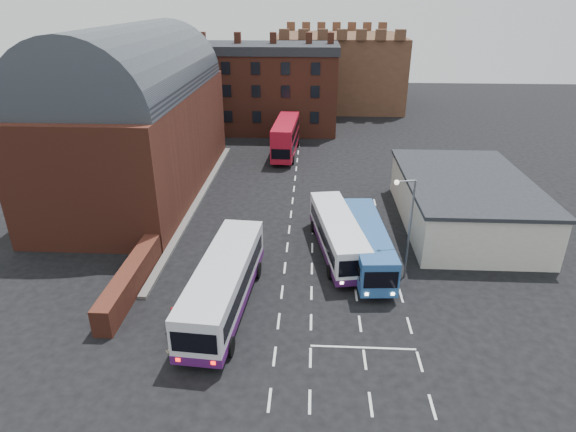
{
  "coord_description": "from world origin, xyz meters",
  "views": [
    {
      "loc": [
        1.88,
        -25.01,
        18.3
      ],
      "look_at": [
        0.0,
        10.0,
        2.2
      ],
      "focal_mm": 30.0,
      "sensor_mm": 36.0,
      "label": 1
    }
  ],
  "objects_px": {
    "bus_white_outbound": "(224,281)",
    "pedestrian_red": "(173,318)",
    "pedestrian_beige": "(172,352)",
    "street_lamp": "(407,220)",
    "bus_red_double": "(286,137)",
    "bus_blue": "(367,242)",
    "bus_white_inbound": "(338,233)"
  },
  "relations": [
    {
      "from": "bus_white_outbound",
      "to": "pedestrian_red",
      "type": "bearing_deg",
      "value": -134.11
    },
    {
      "from": "bus_white_inbound",
      "to": "bus_blue",
      "type": "height_order",
      "value": "bus_white_inbound"
    },
    {
      "from": "bus_white_inbound",
      "to": "pedestrian_beige",
      "type": "bearing_deg",
      "value": 43.99
    },
    {
      "from": "street_lamp",
      "to": "pedestrian_red",
      "type": "bearing_deg",
      "value": -155.39
    },
    {
      "from": "bus_blue",
      "to": "street_lamp",
      "type": "height_order",
      "value": "street_lamp"
    },
    {
      "from": "pedestrian_red",
      "to": "bus_red_double",
      "type": "bearing_deg",
      "value": -136.4
    },
    {
      "from": "bus_white_inbound",
      "to": "pedestrian_beige",
      "type": "xyz_separation_m",
      "value": [
        -9.43,
        -12.81,
        -1.05
      ]
    },
    {
      "from": "pedestrian_beige",
      "to": "street_lamp",
      "type": "bearing_deg",
      "value": -144.28
    },
    {
      "from": "pedestrian_red",
      "to": "pedestrian_beige",
      "type": "height_order",
      "value": "pedestrian_red"
    },
    {
      "from": "pedestrian_red",
      "to": "street_lamp",
      "type": "bearing_deg",
      "value": 165.79
    },
    {
      "from": "bus_white_inbound",
      "to": "street_lamp",
      "type": "relative_size",
      "value": 1.51
    },
    {
      "from": "bus_blue",
      "to": "bus_white_outbound",
      "type": "bearing_deg",
      "value": 29.29
    },
    {
      "from": "bus_white_outbound",
      "to": "street_lamp",
      "type": "distance_m",
      "value": 12.88
    },
    {
      "from": "bus_white_outbound",
      "to": "bus_blue",
      "type": "xyz_separation_m",
      "value": [
        9.53,
        6.26,
        -0.22
      ]
    },
    {
      "from": "bus_white_inbound",
      "to": "street_lamp",
      "type": "bearing_deg",
      "value": 133.84
    },
    {
      "from": "bus_white_outbound",
      "to": "pedestrian_beige",
      "type": "relative_size",
      "value": 8.69
    },
    {
      "from": "bus_white_inbound",
      "to": "bus_blue",
      "type": "relative_size",
      "value": 1.02
    },
    {
      "from": "bus_white_inbound",
      "to": "pedestrian_beige",
      "type": "distance_m",
      "value": 15.94
    },
    {
      "from": "street_lamp",
      "to": "pedestrian_red",
      "type": "relative_size",
      "value": 4.69
    },
    {
      "from": "pedestrian_beige",
      "to": "bus_blue",
      "type": "bearing_deg",
      "value": -133.84
    },
    {
      "from": "bus_white_outbound",
      "to": "pedestrian_red",
      "type": "relative_size",
      "value": 7.81
    },
    {
      "from": "street_lamp",
      "to": "pedestrian_red",
      "type": "height_order",
      "value": "street_lamp"
    },
    {
      "from": "bus_blue",
      "to": "bus_red_double",
      "type": "bearing_deg",
      "value": -78.16
    },
    {
      "from": "bus_white_outbound",
      "to": "street_lamp",
      "type": "xyz_separation_m",
      "value": [
        11.88,
        4.29,
        2.53
      ]
    },
    {
      "from": "bus_white_outbound",
      "to": "pedestrian_beige",
      "type": "distance_m",
      "value": 5.74
    },
    {
      "from": "street_lamp",
      "to": "bus_white_outbound",
      "type": "bearing_deg",
      "value": -160.12
    },
    {
      "from": "bus_blue",
      "to": "pedestrian_beige",
      "type": "xyz_separation_m",
      "value": [
        -11.51,
        -11.49,
        -1.04
      ]
    },
    {
      "from": "bus_white_inbound",
      "to": "pedestrian_beige",
      "type": "height_order",
      "value": "bus_white_inbound"
    },
    {
      "from": "bus_red_double",
      "to": "pedestrian_red",
      "type": "bearing_deg",
      "value": 85.25
    },
    {
      "from": "bus_blue",
      "to": "bus_red_double",
      "type": "distance_m",
      "value": 27.58
    },
    {
      "from": "bus_blue",
      "to": "street_lamp",
      "type": "bearing_deg",
      "value": 136.1
    },
    {
      "from": "bus_white_inbound",
      "to": "pedestrian_red",
      "type": "height_order",
      "value": "bus_white_inbound"
    }
  ]
}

